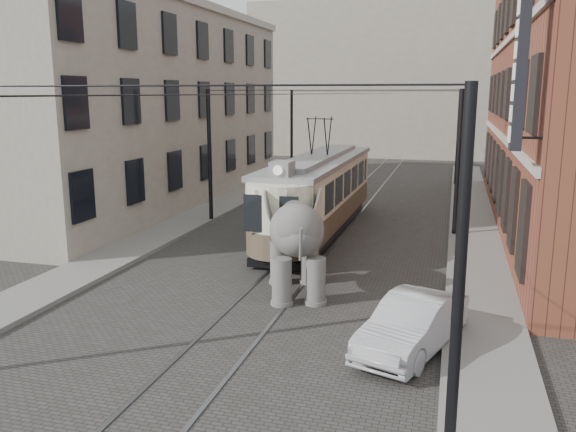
% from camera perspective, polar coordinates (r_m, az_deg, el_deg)
% --- Properties ---
extents(ground, '(120.00, 120.00, 0.00)m').
position_cam_1_polar(ground, '(20.26, 0.66, -4.97)').
color(ground, '#3B3936').
extents(tram_rails, '(1.54, 80.00, 0.02)m').
position_cam_1_polar(tram_rails, '(20.26, 0.66, -4.94)').
color(tram_rails, slate).
rests_on(tram_rails, ground).
extents(sidewalk_right, '(2.00, 60.00, 0.15)m').
position_cam_1_polar(sidewalk_right, '(19.64, 17.92, -5.89)').
color(sidewalk_right, slate).
rests_on(sidewalk_right, ground).
extents(sidewalk_left, '(2.00, 60.00, 0.15)m').
position_cam_1_polar(sidewalk_left, '(22.74, -15.39, -3.34)').
color(sidewalk_left, slate).
rests_on(sidewalk_left, ground).
extents(stucco_building, '(7.00, 24.00, 10.00)m').
position_cam_1_polar(stucco_building, '(32.92, -13.66, 9.99)').
color(stucco_building, gray).
rests_on(stucco_building, ground).
extents(distant_block, '(28.00, 10.00, 14.00)m').
position_cam_1_polar(distant_block, '(58.97, 11.06, 12.69)').
color(distant_block, gray).
rests_on(distant_block, ground).
extents(catenary, '(11.00, 30.20, 6.00)m').
position_cam_1_polar(catenary, '(24.48, 3.27, 5.09)').
color(catenary, black).
rests_on(catenary, ground).
extents(tram, '(2.63, 12.20, 4.83)m').
position_cam_1_polar(tram, '(24.96, 3.02, 3.88)').
color(tram, beige).
rests_on(tram, ground).
extents(elephant, '(4.12, 5.49, 2.99)m').
position_cam_1_polar(elephant, '(17.33, 0.84, -2.75)').
color(elephant, '#5C5955').
rests_on(elephant, ground).
extents(parked_car, '(2.55, 4.11, 1.28)m').
position_cam_1_polar(parked_car, '(14.09, 11.90, -10.16)').
color(parked_car, '#A4A3A8').
rests_on(parked_car, ground).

